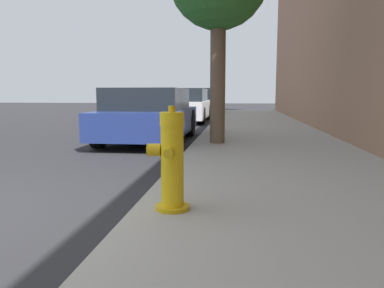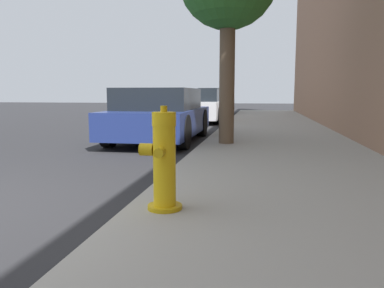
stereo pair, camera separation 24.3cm
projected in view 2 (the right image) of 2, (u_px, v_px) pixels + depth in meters
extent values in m
cube|color=#99968E|center=(315.00, 241.00, 2.65)|extent=(3.09, 40.00, 0.12)
cylinder|color=#C39C11|center=(165.00, 207.00, 3.20)|extent=(0.30, 0.30, 0.03)
cylinder|color=yellow|center=(164.00, 166.00, 3.15)|extent=(0.19, 0.19, 0.68)
cylinder|color=yellow|center=(164.00, 119.00, 3.10)|extent=(0.20, 0.20, 0.11)
cylinder|color=#C39C11|center=(164.00, 109.00, 3.09)|extent=(0.06, 0.06, 0.05)
cylinder|color=#C39C11|center=(160.00, 153.00, 3.00)|extent=(0.08, 0.10, 0.08)
cylinder|color=#C39C11|center=(168.00, 148.00, 3.28)|extent=(0.08, 0.10, 0.08)
cylinder|color=#C39C11|center=(147.00, 150.00, 3.16)|extent=(0.11, 0.11, 0.11)
cube|color=navy|center=(161.00, 121.00, 8.66)|extent=(1.73, 3.84, 0.55)
cube|color=black|center=(159.00, 99.00, 8.44)|extent=(1.59, 2.11, 0.47)
cylinder|color=black|center=(144.00, 122.00, 9.98)|extent=(0.20, 0.69, 0.69)
cylinder|color=black|center=(202.00, 123.00, 9.70)|extent=(0.20, 0.69, 0.69)
cylinder|color=black|center=(109.00, 131.00, 7.66)|extent=(0.20, 0.69, 0.69)
cylinder|color=black|center=(184.00, 132.00, 7.38)|extent=(0.20, 0.69, 0.69)
cube|color=silver|center=(199.00, 109.00, 14.75)|extent=(1.85, 4.18, 0.64)
cube|color=black|center=(198.00, 95.00, 14.52)|extent=(1.70, 2.30, 0.47)
cylinder|color=black|center=(185.00, 112.00, 16.19)|extent=(0.20, 0.62, 0.62)
cylinder|color=black|center=(223.00, 112.00, 15.89)|extent=(0.20, 0.62, 0.62)
cylinder|color=black|center=(171.00, 115.00, 13.66)|extent=(0.20, 0.62, 0.62)
cylinder|color=black|center=(217.00, 116.00, 13.37)|extent=(0.20, 0.62, 0.62)
cube|color=#4C5156|center=(216.00, 105.00, 19.74)|extent=(1.68, 3.81, 0.61)
cube|color=black|center=(216.00, 94.00, 19.51)|extent=(1.55, 2.09, 0.58)
cylinder|color=black|center=(205.00, 107.00, 21.05)|extent=(0.20, 0.65, 0.65)
cylinder|color=black|center=(232.00, 108.00, 20.78)|extent=(0.20, 0.65, 0.65)
cylinder|color=black|center=(198.00, 109.00, 18.75)|extent=(0.20, 0.65, 0.65)
cylinder|color=black|center=(229.00, 109.00, 18.48)|extent=(0.20, 0.65, 0.65)
cylinder|color=brown|center=(227.00, 79.00, 7.28)|extent=(0.30, 0.30, 2.52)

